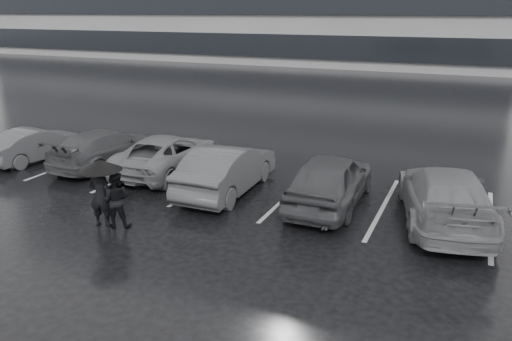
{
  "coord_description": "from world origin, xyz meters",
  "views": [
    {
      "loc": [
        5.45,
        -11.03,
        5.35
      ],
      "look_at": [
        0.1,
        1.0,
        1.1
      ],
      "focal_mm": 35.0,
      "sensor_mm": 36.0,
      "label": 1
    }
  ],
  "objects_px": {
    "car_west_a": "(227,169)",
    "pedestrian_right": "(116,200)",
    "car_west_b": "(167,154)",
    "car_west_d": "(37,144)",
    "car_east": "(445,195)",
    "car_main": "(330,180)",
    "pedestrian_left": "(101,195)",
    "car_west_c": "(106,148)"
  },
  "relations": [
    {
      "from": "car_west_c",
      "to": "car_east",
      "type": "xyz_separation_m",
      "value": [
        11.46,
        -0.39,
        0.09
      ]
    },
    {
      "from": "car_main",
      "to": "car_east",
      "type": "distance_m",
      "value": 3.07
    },
    {
      "from": "car_west_a",
      "to": "pedestrian_left",
      "type": "bearing_deg",
      "value": 61.66
    },
    {
      "from": "car_west_b",
      "to": "car_east",
      "type": "height_order",
      "value": "car_east"
    },
    {
      "from": "pedestrian_left",
      "to": "car_west_d",
      "type": "bearing_deg",
      "value": -47.97
    },
    {
      "from": "pedestrian_right",
      "to": "car_west_c",
      "type": "bearing_deg",
      "value": -68.9
    },
    {
      "from": "car_west_a",
      "to": "car_east",
      "type": "height_order",
      "value": "car_east"
    },
    {
      "from": "car_west_b",
      "to": "car_west_d",
      "type": "relative_size",
      "value": 1.28
    },
    {
      "from": "pedestrian_right",
      "to": "car_west_b",
      "type": "bearing_deg",
      "value": -94.21
    },
    {
      "from": "car_west_a",
      "to": "car_west_c",
      "type": "distance_m",
      "value": 5.25
    },
    {
      "from": "car_west_c",
      "to": "car_west_b",
      "type": "bearing_deg",
      "value": -170.75
    },
    {
      "from": "car_main",
      "to": "car_west_c",
      "type": "distance_m",
      "value": 8.4
    },
    {
      "from": "car_west_d",
      "to": "pedestrian_left",
      "type": "xyz_separation_m",
      "value": [
        6.21,
        -3.75,
        0.23
      ]
    },
    {
      "from": "car_main",
      "to": "car_west_a",
      "type": "xyz_separation_m",
      "value": [
        -3.18,
        -0.21,
        -0.03
      ]
    },
    {
      "from": "car_west_b",
      "to": "car_west_c",
      "type": "relative_size",
      "value": 1.05
    },
    {
      "from": "car_main",
      "to": "car_west_d",
      "type": "distance_m",
      "value": 11.18
    },
    {
      "from": "car_main",
      "to": "pedestrian_right",
      "type": "bearing_deg",
      "value": 37.55
    },
    {
      "from": "car_west_c",
      "to": "car_east",
      "type": "height_order",
      "value": "car_east"
    },
    {
      "from": "car_main",
      "to": "car_west_a",
      "type": "height_order",
      "value": "car_main"
    },
    {
      "from": "car_main",
      "to": "car_west_d",
      "type": "bearing_deg",
      "value": -1.03
    },
    {
      "from": "car_west_d",
      "to": "pedestrian_right",
      "type": "distance_m",
      "value": 7.53
    },
    {
      "from": "car_west_a",
      "to": "car_west_b",
      "type": "xyz_separation_m",
      "value": [
        -2.76,
        0.91,
        -0.08
      ]
    },
    {
      "from": "car_west_a",
      "to": "car_west_c",
      "type": "bearing_deg",
      "value": -9.24
    },
    {
      "from": "car_west_a",
      "to": "pedestrian_left",
      "type": "relative_size",
      "value": 2.67
    },
    {
      "from": "car_west_a",
      "to": "pedestrian_right",
      "type": "bearing_deg",
      "value": 66.12
    },
    {
      "from": "car_west_d",
      "to": "car_east",
      "type": "distance_m",
      "value": 14.25
    },
    {
      "from": "car_main",
      "to": "car_west_a",
      "type": "bearing_deg",
      "value": 2.45
    },
    {
      "from": "car_west_b",
      "to": "pedestrian_right",
      "type": "xyz_separation_m",
      "value": [
        1.36,
        -4.39,
        0.09
      ]
    },
    {
      "from": "pedestrian_left",
      "to": "pedestrian_right",
      "type": "xyz_separation_m",
      "value": [
        0.38,
        0.11,
        -0.1
      ]
    },
    {
      "from": "car_main",
      "to": "car_west_b",
      "type": "distance_m",
      "value": 5.99
    },
    {
      "from": "pedestrian_right",
      "to": "pedestrian_left",
      "type": "bearing_deg",
      "value": -4.94
    },
    {
      "from": "car_west_d",
      "to": "pedestrian_right",
      "type": "relative_size",
      "value": 2.49
    },
    {
      "from": "pedestrian_left",
      "to": "car_west_c",
      "type": "bearing_deg",
      "value": -68.05
    },
    {
      "from": "car_west_d",
      "to": "car_east",
      "type": "xyz_separation_m",
      "value": [
        14.25,
        0.12,
        0.13
      ]
    },
    {
      "from": "car_west_b",
      "to": "car_west_c",
      "type": "height_order",
      "value": "car_west_b"
    },
    {
      "from": "car_west_d",
      "to": "car_east",
      "type": "height_order",
      "value": "car_east"
    },
    {
      "from": "car_main",
      "to": "pedestrian_right",
      "type": "relative_size",
      "value": 3.03
    },
    {
      "from": "car_west_c",
      "to": "pedestrian_left",
      "type": "height_order",
      "value": "pedestrian_left"
    },
    {
      "from": "car_west_b",
      "to": "pedestrian_right",
      "type": "bearing_deg",
      "value": 103.83
    },
    {
      "from": "car_east",
      "to": "car_west_b",
      "type": "bearing_deg",
      "value": -16.64
    },
    {
      "from": "car_main",
      "to": "car_east",
      "type": "xyz_separation_m",
      "value": [
        3.07,
        0.07,
        -0.02
      ]
    },
    {
      "from": "car_east",
      "to": "car_west_d",
      "type": "bearing_deg",
      "value": -12.13
    }
  ]
}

